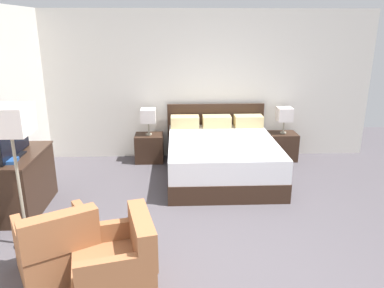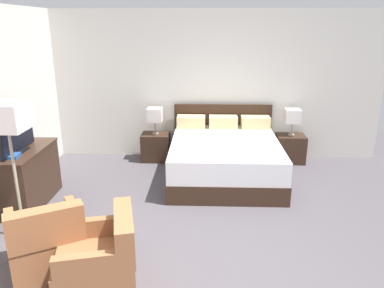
{
  "view_description": "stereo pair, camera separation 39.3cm",
  "coord_description": "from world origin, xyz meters",
  "px_view_note": "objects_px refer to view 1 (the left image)",
  "views": [
    {
      "loc": [
        -0.3,
        -2.95,
        2.34
      ],
      "look_at": [
        -0.09,
        2.02,
        0.75
      ],
      "focal_mm": 35.0,
      "sensor_mm": 36.0,
      "label": 1
    },
    {
      "loc": [
        0.1,
        -2.95,
        2.34
      ],
      "look_at": [
        -0.09,
        2.02,
        0.75
      ],
      "focal_mm": 35.0,
      "sensor_mm": 36.0,
      "label": 2
    }
  ],
  "objects_px": {
    "nightstand_left": "(149,148)",
    "armchair_companion": "(118,267)",
    "dresser": "(22,181)",
    "tv": "(13,135)",
    "bed": "(221,156)",
    "armchair_by_window": "(57,249)",
    "floor_lamp": "(10,127)",
    "table_lamp_left": "(148,116)",
    "book_red_cover": "(8,161)",
    "nightstand_right": "(282,146)",
    "table_lamp_right": "(285,115)"
  },
  "relations": [
    {
      "from": "table_lamp_left",
      "to": "book_red_cover",
      "type": "distance_m",
      "value": 2.6
    },
    {
      "from": "armchair_by_window",
      "to": "bed",
      "type": "bearing_deg",
      "value": 52.79
    },
    {
      "from": "nightstand_left",
      "to": "dresser",
      "type": "bearing_deg",
      "value": -130.31
    },
    {
      "from": "bed",
      "to": "table_lamp_left",
      "type": "distance_m",
      "value": 1.49
    },
    {
      "from": "bed",
      "to": "armchair_companion",
      "type": "distance_m",
      "value": 3.03
    },
    {
      "from": "armchair_by_window",
      "to": "table_lamp_right",
      "type": "bearing_deg",
      "value": 46.24
    },
    {
      "from": "table_lamp_left",
      "to": "table_lamp_right",
      "type": "height_order",
      "value": "same"
    },
    {
      "from": "table_lamp_left",
      "to": "table_lamp_right",
      "type": "xyz_separation_m",
      "value": [
        2.39,
        0.0,
        0.0
      ]
    },
    {
      "from": "nightstand_right",
      "to": "table_lamp_left",
      "type": "distance_m",
      "value": 2.47
    },
    {
      "from": "nightstand_left",
      "to": "armchair_by_window",
      "type": "relative_size",
      "value": 0.53
    },
    {
      "from": "bed",
      "to": "dresser",
      "type": "distance_m",
      "value": 2.92
    },
    {
      "from": "table_lamp_left",
      "to": "book_red_cover",
      "type": "xyz_separation_m",
      "value": [
        -1.52,
        -2.1,
        -0.03
      ]
    },
    {
      "from": "table_lamp_left",
      "to": "armchair_companion",
      "type": "xyz_separation_m",
      "value": [
        -0.05,
        -3.51,
        -0.54
      ]
    },
    {
      "from": "tv",
      "to": "armchair_companion",
      "type": "xyz_separation_m",
      "value": [
        1.47,
        -1.65,
        -0.77
      ]
    },
    {
      "from": "nightstand_left",
      "to": "table_lamp_right",
      "type": "relative_size",
      "value": 1.06
    },
    {
      "from": "armchair_by_window",
      "to": "nightstand_left",
      "type": "bearing_deg",
      "value": 78.2
    },
    {
      "from": "nightstand_left",
      "to": "dresser",
      "type": "xyz_separation_m",
      "value": [
        -1.52,
        -1.8,
        0.16
      ]
    },
    {
      "from": "table_lamp_left",
      "to": "floor_lamp",
      "type": "distance_m",
      "value": 2.95
    },
    {
      "from": "table_lamp_right",
      "to": "book_red_cover",
      "type": "height_order",
      "value": "table_lamp_right"
    },
    {
      "from": "dresser",
      "to": "floor_lamp",
      "type": "distance_m",
      "value": 1.33
    },
    {
      "from": "bed",
      "to": "book_red_cover",
      "type": "relative_size",
      "value": 9.32
    },
    {
      "from": "bed",
      "to": "tv",
      "type": "distance_m",
      "value": 3.03
    },
    {
      "from": "table_lamp_right",
      "to": "armchair_companion",
      "type": "height_order",
      "value": "table_lamp_right"
    },
    {
      "from": "nightstand_left",
      "to": "armchair_by_window",
      "type": "distance_m",
      "value": 3.27
    },
    {
      "from": "nightstand_left",
      "to": "armchair_by_window",
      "type": "xyz_separation_m",
      "value": [
        -0.67,
        -3.2,
        0.04
      ]
    },
    {
      "from": "floor_lamp",
      "to": "armchair_by_window",
      "type": "bearing_deg",
      "value": -46.66
    },
    {
      "from": "book_red_cover",
      "to": "floor_lamp",
      "type": "bearing_deg",
      "value": -58.23
    },
    {
      "from": "dresser",
      "to": "tv",
      "type": "bearing_deg",
      "value": -87.65
    },
    {
      "from": "table_lamp_right",
      "to": "floor_lamp",
      "type": "relative_size",
      "value": 0.29
    },
    {
      "from": "tv",
      "to": "armchair_companion",
      "type": "bearing_deg",
      "value": -48.14
    },
    {
      "from": "floor_lamp",
      "to": "armchair_companion",
      "type": "bearing_deg",
      "value": -36.95
    },
    {
      "from": "armchair_companion",
      "to": "dresser",
      "type": "bearing_deg",
      "value": 130.85
    },
    {
      "from": "nightstand_left",
      "to": "tv",
      "type": "xyz_separation_m",
      "value": [
        -1.52,
        -1.86,
        0.81
      ]
    },
    {
      "from": "dresser",
      "to": "tv",
      "type": "xyz_separation_m",
      "value": [
        0.0,
        -0.06,
        0.65
      ]
    },
    {
      "from": "nightstand_right",
      "to": "tv",
      "type": "distance_m",
      "value": 4.41
    },
    {
      "from": "book_red_cover",
      "to": "armchair_by_window",
      "type": "xyz_separation_m",
      "value": [
        0.85,
        -1.09,
        -0.51
      ]
    },
    {
      "from": "nightstand_left",
      "to": "armchair_by_window",
      "type": "height_order",
      "value": "armchair_by_window"
    },
    {
      "from": "book_red_cover",
      "to": "armchair_companion",
      "type": "relative_size",
      "value": 0.26
    },
    {
      "from": "tv",
      "to": "book_red_cover",
      "type": "xyz_separation_m",
      "value": [
        0.0,
        -0.24,
        -0.25
      ]
    },
    {
      "from": "nightstand_right",
      "to": "tv",
      "type": "bearing_deg",
      "value": -154.61
    },
    {
      "from": "nightstand_left",
      "to": "table_lamp_left",
      "type": "distance_m",
      "value": 0.58
    },
    {
      "from": "nightstand_right",
      "to": "armchair_by_window",
      "type": "bearing_deg",
      "value": -133.77
    },
    {
      "from": "nightstand_right",
      "to": "dresser",
      "type": "bearing_deg",
      "value": -155.37
    },
    {
      "from": "nightstand_left",
      "to": "floor_lamp",
      "type": "bearing_deg",
      "value": -114.04
    },
    {
      "from": "tv",
      "to": "armchair_companion",
      "type": "distance_m",
      "value": 2.34
    },
    {
      "from": "dresser",
      "to": "nightstand_right",
      "type": "bearing_deg",
      "value": 24.63
    },
    {
      "from": "armchair_companion",
      "to": "armchair_by_window",
      "type": "bearing_deg",
      "value": 153.56
    },
    {
      "from": "table_lamp_right",
      "to": "armchair_companion",
      "type": "distance_m",
      "value": 4.31
    },
    {
      "from": "nightstand_left",
      "to": "table_lamp_left",
      "type": "xyz_separation_m",
      "value": [
        0.0,
        0.0,
        0.58
      ]
    },
    {
      "from": "nightstand_left",
      "to": "armchair_companion",
      "type": "relative_size",
      "value": 0.59
    }
  ]
}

